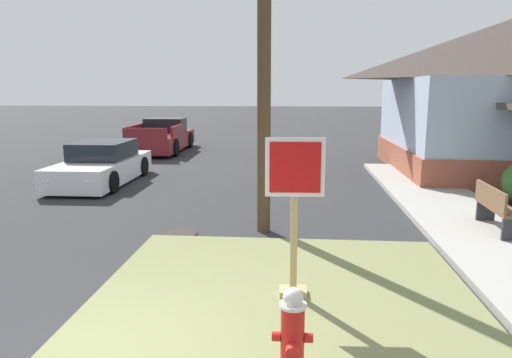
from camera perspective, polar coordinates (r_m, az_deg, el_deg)
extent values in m
cube|color=olive|center=(6.29, 3.33, -15.03)|extent=(5.09, 5.34, 0.08)
cube|color=#9E9B93|center=(10.57, 24.77, -5.15)|extent=(2.20, 15.57, 0.12)
cylinder|color=red|center=(4.60, 4.43, -18.93)|extent=(0.22, 0.22, 0.67)
cylinder|color=silver|center=(4.44, 4.50, -15.01)|extent=(0.25, 0.25, 0.03)
sphere|color=silver|center=(4.41, 4.51, -14.13)|extent=(0.19, 0.19, 0.19)
cube|color=silver|center=(4.38, 4.53, -13.30)|extent=(0.04, 0.04, 0.04)
cylinder|color=red|center=(4.59, 2.46, -18.53)|extent=(0.08, 0.09, 0.09)
cylinder|color=red|center=(4.59, 6.42, -18.59)|extent=(0.08, 0.09, 0.09)
cylinder|color=red|center=(4.47, 4.41, -20.13)|extent=(0.12, 0.09, 0.12)
cube|color=tan|center=(6.15, 4.64, -5.03)|extent=(0.09, 0.09, 2.05)
cube|color=tan|center=(6.48, 4.50, -13.43)|extent=(0.37, 0.30, 0.08)
cube|color=white|center=(5.95, 4.76, 1.42)|extent=(0.76, 0.05, 0.76)
cube|color=red|center=(5.93, 4.77, 1.40)|extent=(0.64, 0.04, 0.65)
cylinder|color=black|center=(9.40, -9.19, -6.52)|extent=(0.70, 0.70, 0.02)
cube|color=silver|center=(14.93, -18.22, 1.07)|extent=(1.79, 4.39, 0.64)
cube|color=black|center=(15.05, -18.03, 3.31)|extent=(1.53, 2.03, 0.56)
cylinder|color=black|center=(13.40, -17.12, -0.35)|extent=(0.23, 0.62, 0.62)
cylinder|color=black|center=(14.08, -23.39, -0.24)|extent=(0.23, 0.62, 0.62)
cylinder|color=black|center=(15.91, -13.59, 1.51)|extent=(0.23, 0.62, 0.62)
cylinder|color=black|center=(16.50, -19.07, 1.54)|extent=(0.23, 0.62, 0.62)
sphere|color=white|center=(12.78, -19.68, -0.29)|extent=(0.14, 0.14, 0.14)
sphere|color=red|center=(16.73, -13.78, 2.50)|extent=(0.12, 0.12, 0.12)
sphere|color=white|center=(13.24, -23.84, -0.22)|extent=(0.14, 0.14, 0.14)
sphere|color=red|center=(17.08, -17.13, 2.49)|extent=(0.12, 0.12, 0.12)
cube|color=maroon|center=(22.02, -11.34, 4.58)|extent=(2.15, 5.39, 0.68)
cube|color=black|center=(22.69, -10.93, 6.39)|extent=(1.80, 1.44, 0.68)
cube|color=maroon|center=(21.34, -14.51, 5.77)|extent=(0.16, 2.24, 0.44)
cube|color=maroon|center=(20.84, -9.49, 5.85)|extent=(0.16, 2.24, 0.44)
cube|color=maroon|center=(19.46, -13.32, 5.38)|extent=(1.81, 0.15, 0.44)
cylinder|color=black|center=(23.82, -12.57, 4.69)|extent=(0.28, 0.77, 0.76)
cylinder|color=black|center=(23.38, -8.11, 4.73)|extent=(0.28, 0.77, 0.76)
cylinder|color=black|center=(20.77, -14.95, 3.74)|extent=(0.28, 0.77, 0.76)
cylinder|color=black|center=(20.27, -9.86, 3.77)|extent=(0.28, 0.77, 0.76)
cube|color=brown|center=(10.14, 27.40, -3.10)|extent=(0.46, 1.52, 0.06)
cube|color=brown|center=(10.03, 26.54, -1.87)|extent=(0.11, 1.51, 0.38)
cube|color=#2D2D33|center=(9.59, 28.66, -5.41)|extent=(0.36, 0.07, 0.41)
cube|color=#2D2D33|center=(10.81, 26.07, -3.47)|extent=(0.36, 0.07, 0.41)
cylinder|color=#4C3823|center=(9.17, 1.00, 20.25)|extent=(0.26, 0.26, 8.58)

